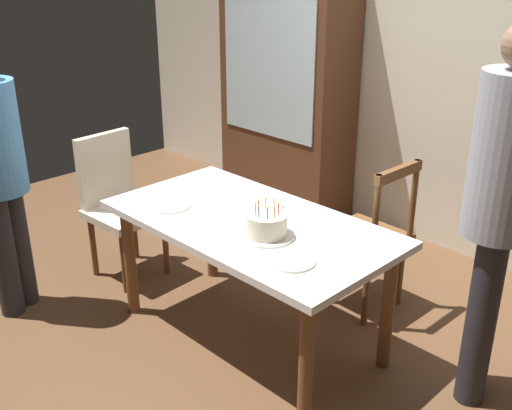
{
  "coord_description": "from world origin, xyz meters",
  "views": [
    {
      "loc": [
        2.11,
        -2.05,
        2.07
      ],
      "look_at": [
        0.05,
        0.0,
        0.83
      ],
      "focal_mm": 42.94,
      "sensor_mm": 36.0,
      "label": 1
    }
  ],
  "objects": [
    {
      "name": "dining_table",
      "position": [
        0.0,
        0.0,
        0.64
      ],
      "size": [
        1.58,
        0.84,
        0.73
      ],
      "color": "white",
      "rests_on": "ground"
    },
    {
      "name": "chair_upholstered",
      "position": [
        -1.18,
        -0.07,
        0.53
      ],
      "size": [
        0.47,
        0.46,
        0.95
      ],
      "color": "beige",
      "rests_on": "ground"
    },
    {
      "name": "plate_far_side",
      "position": [
        -0.08,
        0.19,
        0.74
      ],
      "size": [
        0.22,
        0.22,
        0.01
      ],
      "primitive_type": "cylinder",
      "color": "white",
      "rests_on": "dining_table"
    },
    {
      "name": "chair_spindle_back",
      "position": [
        0.26,
        0.74,
        0.46
      ],
      "size": [
        0.45,
        0.45,
        0.95
      ],
      "color": "brown",
      "rests_on": "ground"
    },
    {
      "name": "plate_near_celebrant",
      "position": [
        -0.43,
        -0.19,
        0.74
      ],
      "size": [
        0.22,
        0.22,
        0.01
      ],
      "primitive_type": "cylinder",
      "color": "white",
      "rests_on": "dining_table"
    },
    {
      "name": "china_cabinet",
      "position": [
        -1.16,
        1.56,
        0.95
      ],
      "size": [
        1.1,
        0.45,
        1.9
      ],
      "color": "#56331E",
      "rests_on": "ground"
    },
    {
      "name": "person_guest",
      "position": [
        1.11,
        0.46,
        1.04
      ],
      "size": [
        0.32,
        0.32,
        1.8
      ],
      "color": "#262328",
      "rests_on": "ground"
    },
    {
      "name": "birthday_cake",
      "position": [
        0.21,
        -0.08,
        0.79
      ],
      "size": [
        0.28,
        0.28,
        0.19
      ],
      "color": "silver",
      "rests_on": "dining_table"
    },
    {
      "name": "fork_near_celebrant",
      "position": [
        -0.59,
        -0.18,
        0.73
      ],
      "size": [
        0.18,
        0.04,
        0.01
      ],
      "primitive_type": "cube",
      "rotation": [
        0.0,
        0.0,
        -0.12
      ],
      "color": "silver",
      "rests_on": "dining_table"
    },
    {
      "name": "back_wall",
      "position": [
        0.0,
        1.85,
        1.3
      ],
      "size": [
        6.4,
        0.1,
        2.6
      ],
      "primitive_type": "cube",
      "color": "beige",
      "rests_on": "ground"
    },
    {
      "name": "plate_near_guest",
      "position": [
        0.47,
        -0.19,
        0.74
      ],
      "size": [
        0.22,
        0.22,
        0.01
      ],
      "primitive_type": "cylinder",
      "color": "white",
      "rests_on": "dining_table"
    },
    {
      "name": "ground",
      "position": [
        0.0,
        0.0,
        0.0
      ],
      "size": [
        6.4,
        6.4,
        0.0
      ],
      "primitive_type": "plane",
      "color": "brown"
    },
    {
      "name": "fork_far_side",
      "position": [
        -0.24,
        0.19,
        0.73
      ],
      "size": [
        0.18,
        0.02,
        0.01
      ],
      "primitive_type": "cube",
      "rotation": [
        0.0,
        0.0,
        0.04
      ],
      "color": "silver",
      "rests_on": "dining_table"
    }
  ]
}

